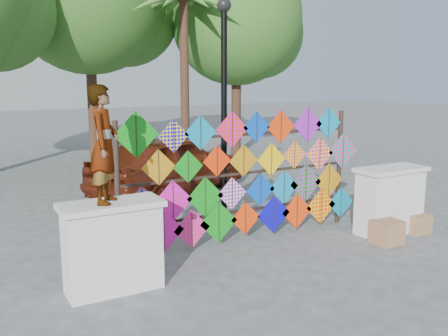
% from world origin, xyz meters
% --- Properties ---
extents(ground, '(80.00, 80.00, 0.00)m').
position_xyz_m(ground, '(0.00, 0.00, 0.00)').
color(ground, gray).
rests_on(ground, ground).
extents(parapet_left, '(1.40, 0.65, 1.28)m').
position_xyz_m(parapet_left, '(-2.70, -0.20, 0.65)').
color(parapet_left, white).
rests_on(parapet_left, ground).
extents(parapet_right, '(1.40, 0.65, 1.28)m').
position_xyz_m(parapet_right, '(2.70, -0.20, 0.65)').
color(parapet_right, white).
rests_on(parapet_right, ground).
extents(kite_rack, '(5.02, 0.24, 2.45)m').
position_xyz_m(kite_rack, '(0.11, 0.72, 1.19)').
color(kite_rack, black).
rests_on(kite_rack, ground).
extents(tree_east, '(5.40, 4.80, 7.42)m').
position_xyz_m(tree_east, '(5.09, 9.53, 4.99)').
color(tree_east, '#4D3021').
rests_on(tree_east, ground).
extents(palm_tree, '(3.62, 3.62, 5.83)m').
position_xyz_m(palm_tree, '(2.20, 8.00, 4.95)').
color(palm_tree, '#4D3021').
rests_on(palm_tree, ground).
extents(vendor_woman, '(0.62, 0.69, 1.59)m').
position_xyz_m(vendor_woman, '(-2.76, -0.20, 2.08)').
color(vendor_woman, '#99999E').
rests_on(vendor_woman, parapet_left).
extents(sedan, '(4.86, 3.49, 1.54)m').
position_xyz_m(sedan, '(0.29, 4.83, 0.77)').
color(sedan, '#5F1F10').
rests_on(sedan, ground).
extents(lamppost, '(0.28, 0.28, 4.46)m').
position_xyz_m(lamppost, '(0.30, 2.00, 2.69)').
color(lamppost, black).
rests_on(lamppost, ground).
extents(cardboard_box_near, '(0.48, 0.43, 0.43)m').
position_xyz_m(cardboard_box_near, '(2.18, -0.65, 0.22)').
color(cardboard_box_near, '#A4764F').
rests_on(cardboard_box_near, ground).
extents(cardboard_box_far, '(0.43, 0.40, 0.36)m').
position_xyz_m(cardboard_box_far, '(3.18, -0.46, 0.18)').
color(cardboard_box_far, '#A4764F').
rests_on(cardboard_box_far, ground).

